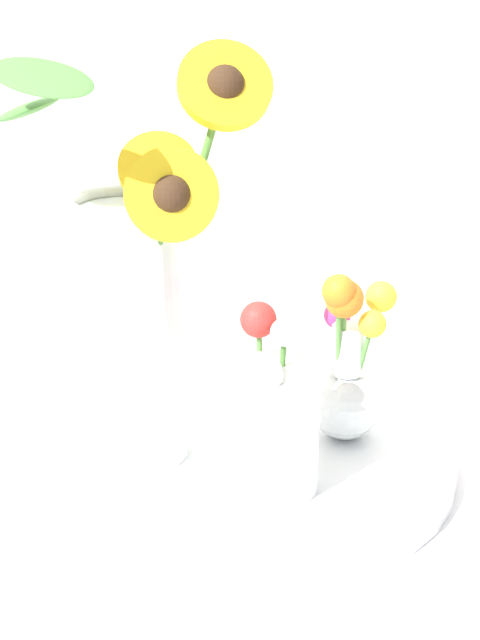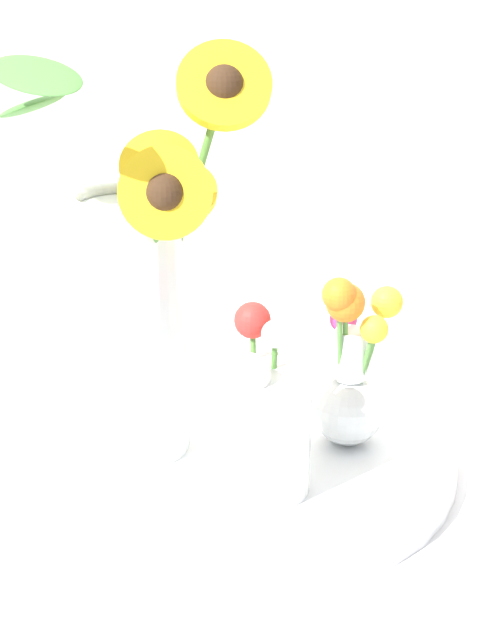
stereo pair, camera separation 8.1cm
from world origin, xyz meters
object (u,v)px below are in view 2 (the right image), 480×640
(serving_tray, at_px, (240,454))
(vase_bulb_right, at_px, (350,377))
(vase_small_center, at_px, (264,420))
(mason_jar_sunflowers, at_px, (135,300))

(serving_tray, bearing_deg, vase_bulb_right, 12.65)
(serving_tray, distance_m, vase_bulb_right, 0.13)
(vase_small_center, relative_size, vase_bulb_right, 0.94)
(serving_tray, bearing_deg, vase_small_center, -66.19)
(serving_tray, xyz_separation_m, vase_bulb_right, (0.10, 0.02, 0.08))
(serving_tray, height_order, vase_bulb_right, vase_bulb_right)
(vase_small_center, xyz_separation_m, vase_bulb_right, (0.07, 0.09, 0.00))
(serving_tray, relative_size, vase_small_center, 2.49)
(vase_small_center, bearing_deg, serving_tray, 113.81)
(serving_tray, xyz_separation_m, mason_jar_sunflowers, (-0.10, -0.01, 0.16))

